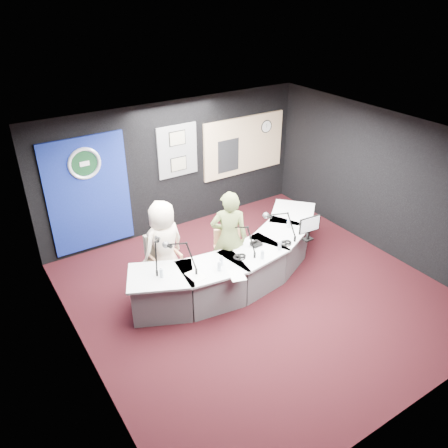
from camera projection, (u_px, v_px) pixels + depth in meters
ground at (258, 293)px, 7.98m from camera, size 6.00×6.00×0.00m
ceiling at (265, 142)px, 6.61m from camera, size 6.00×6.00×0.02m
wall_back at (176, 167)px, 9.50m from camera, size 6.00×0.02×2.80m
wall_front at (420, 333)px, 5.10m from camera, size 6.00×0.02×2.80m
wall_left at (78, 285)px, 5.87m from camera, size 0.02×6.00×2.80m
wall_right at (384, 184)px, 8.72m from camera, size 0.02×6.00×2.80m
broadcast_desk at (238, 262)px, 8.17m from camera, size 4.50×1.90×0.75m
backdrop_panel at (89, 195)px, 8.64m from camera, size 1.60×0.05×2.30m
agency_seal at (84, 164)px, 8.30m from camera, size 0.63×0.07×0.63m
seal_center at (84, 163)px, 8.30m from camera, size 0.48×0.01×0.48m
pinboard at (177, 151)px, 9.33m from camera, size 0.90×0.04×1.10m
framed_photo_upper at (177, 138)px, 9.17m from camera, size 0.34×0.02×0.27m
framed_photo_lower at (179, 164)px, 9.44m from camera, size 0.34×0.02×0.27m
booth_window_frame at (244, 145)px, 10.23m from camera, size 2.12×0.06×1.32m
booth_glow at (244, 145)px, 10.22m from camera, size 2.00×0.02×1.20m
equipment_rack at (228, 156)px, 10.07m from camera, size 0.55×0.02×0.75m
wall_clock at (266, 126)px, 10.32m from camera, size 0.28×0.01×0.28m
armchair_left at (165, 263)px, 8.01m from camera, size 0.54×0.54×0.91m
armchair_right at (229, 257)px, 8.10m from camera, size 0.73×0.73×0.98m
draped_jacket at (158, 249)px, 8.11m from camera, size 0.50×0.13×0.70m
person_man at (164, 245)px, 7.82m from camera, size 0.90×0.68×1.66m
person_woman at (229, 238)px, 7.90m from camera, size 0.78×0.70×1.80m
computer_monitor at (309, 224)px, 7.99m from camera, size 0.43×0.06×0.30m
desk_phone at (256, 244)px, 7.96m from camera, size 0.19×0.16×0.05m
headphones_near at (286, 243)px, 8.01m from camera, size 0.23×0.23×0.04m
headphones_far at (240, 257)px, 7.62m from camera, size 0.23×0.23×0.04m
paper_stack at (196, 276)px, 7.17m from camera, size 0.25×0.34×0.00m
notepad at (237, 275)px, 7.18m from camera, size 0.32×0.39×0.00m
boom_mic_a at (157, 249)px, 7.29m from camera, size 0.42×0.66×0.60m
boom_mic_b at (181, 252)px, 7.21m from camera, size 0.36×0.69×0.60m
boom_mic_c at (242, 236)px, 7.67m from camera, size 0.25×0.73×0.60m
boom_mic_d at (281, 222)px, 8.10m from camera, size 0.35×0.69×0.60m
water_bottles at (247, 248)px, 7.72m from camera, size 3.17×0.65×0.18m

